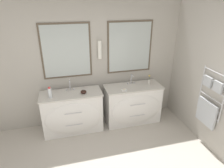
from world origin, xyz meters
name	(u,v)px	position (x,y,z in m)	size (l,w,h in m)	color
wall_back	(86,63)	(0.01, 2.11, 1.31)	(5.57, 0.16, 2.60)	#B2ADA3
wall_right	(210,75)	(2.01, 0.93, 1.29)	(0.13, 4.12, 2.60)	#B2ADA3
vanity_left	(73,112)	(-0.35, 1.74, 0.43)	(1.19, 0.57, 0.83)	white
vanity_right	(133,104)	(0.93, 1.74, 0.43)	(1.19, 0.57, 0.83)	white
faucet_left	(70,86)	(-0.35, 1.90, 0.95)	(0.17, 0.14, 0.22)	silver
faucet_right	(131,79)	(0.93, 1.90, 0.95)	(0.17, 0.14, 0.22)	silver
toiletry_bottle	(50,93)	(-0.73, 1.69, 0.93)	(0.07, 0.07, 0.21)	silver
amenity_bowl	(83,92)	(-0.12, 1.70, 0.87)	(0.11, 0.11, 0.07)	black
flower_vase	(149,81)	(1.28, 1.78, 0.92)	(0.04, 0.04, 0.22)	silver
soap_dish	(124,90)	(0.68, 1.62, 0.85)	(0.10, 0.07, 0.04)	white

